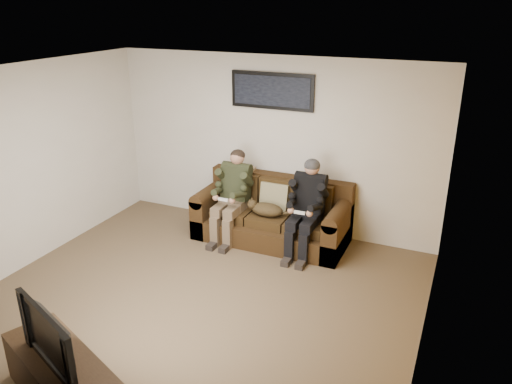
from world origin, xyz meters
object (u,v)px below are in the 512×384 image
at_px(cat, 266,209).
at_px(television, 58,335).
at_px(framed_poster, 272,91).
at_px(sofa, 273,217).
at_px(person_left, 233,190).
at_px(person_right, 307,202).

bearing_deg(cat, television, -95.65).
bearing_deg(framed_poster, sofa, -62.71).
height_order(cat, framed_poster, framed_poster).
bearing_deg(framed_poster, person_left, -122.56).
xyz_separation_m(person_right, cat, (-0.59, -0.03, -0.19)).
distance_m(person_left, framed_poster, 1.53).
distance_m(person_left, television, 3.60).
height_order(person_right, television, person_right).
relative_size(person_left, framed_poster, 1.04).
bearing_deg(person_right, person_left, -179.98).
bearing_deg(sofa, cat, -97.79).
bearing_deg(person_left, television, -87.09).
xyz_separation_m(person_right, framed_poster, (-0.76, 0.57, 1.37)).
relative_size(sofa, framed_poster, 1.75).
xyz_separation_m(person_right, television, (-0.95, -3.60, 0.02)).
xyz_separation_m(person_left, television, (0.18, -3.59, 0.02)).
height_order(sofa, cat, sofa).
height_order(framed_poster, television, framed_poster).
height_order(person_left, person_right, person_right).
relative_size(sofa, cat, 3.33).
relative_size(cat, television, 0.69).
relative_size(sofa, person_left, 1.69).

